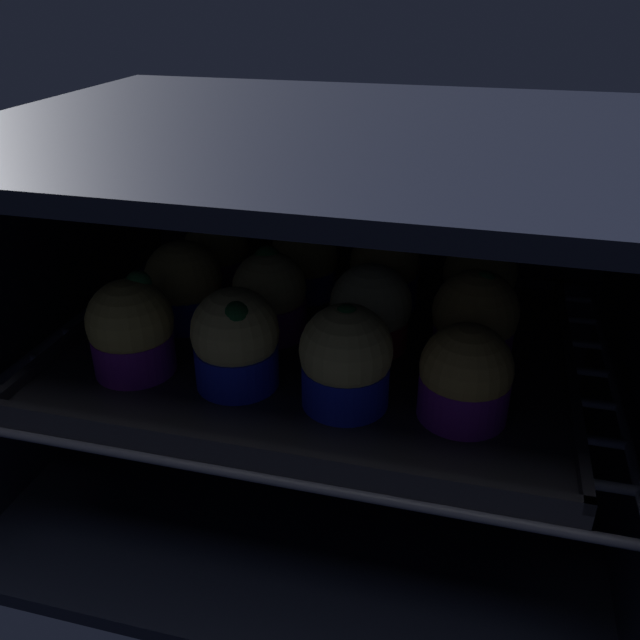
% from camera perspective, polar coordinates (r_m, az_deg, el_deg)
% --- Properties ---
extents(oven_cavity, '(0.59, 0.47, 0.37)m').
position_cam_1_polar(oven_cavity, '(0.67, 1.02, 1.53)').
color(oven_cavity, black).
rests_on(oven_cavity, ground).
extents(oven_rack, '(0.55, 0.42, 0.01)m').
position_cam_1_polar(oven_rack, '(0.65, 0.11, -2.73)').
color(oven_rack, '#444756').
rests_on(oven_rack, oven_cavity).
extents(baking_tray, '(0.46, 0.37, 0.02)m').
position_cam_1_polar(baking_tray, '(0.64, 0.00, -2.12)').
color(baking_tray, black).
rests_on(baking_tray, oven_rack).
extents(muffin_row0_col0, '(0.07, 0.07, 0.09)m').
position_cam_1_polar(muffin_row0_col0, '(0.60, -15.80, -0.82)').
color(muffin_row0_col0, '#7A238C').
rests_on(muffin_row0_col0, baking_tray).
extents(muffin_row0_col1, '(0.07, 0.07, 0.09)m').
position_cam_1_polar(muffin_row0_col1, '(0.56, -7.22, -1.80)').
color(muffin_row0_col1, '#1928B7').
rests_on(muffin_row0_col1, baking_tray).
extents(muffin_row0_col2, '(0.07, 0.07, 0.09)m').
position_cam_1_polar(muffin_row0_col2, '(0.53, 2.21, -3.42)').
color(muffin_row0_col2, '#1928B7').
rests_on(muffin_row0_col2, baking_tray).
extents(muffin_row0_col3, '(0.07, 0.07, 0.08)m').
position_cam_1_polar(muffin_row0_col3, '(0.53, 12.29, -4.83)').
color(muffin_row0_col3, '#7A238C').
rests_on(muffin_row0_col3, baking_tray).
extents(muffin_row1_col0, '(0.08, 0.08, 0.08)m').
position_cam_1_polar(muffin_row1_col0, '(0.67, -11.55, 2.88)').
color(muffin_row1_col0, '#1928B7').
rests_on(muffin_row1_col0, baking_tray).
extents(muffin_row1_col1, '(0.07, 0.07, 0.09)m').
position_cam_1_polar(muffin_row1_col1, '(0.64, -4.33, 2.00)').
color(muffin_row1_col1, '#7A238C').
rests_on(muffin_row1_col1, baking_tray).
extents(muffin_row1_col2, '(0.08, 0.08, 0.08)m').
position_cam_1_polar(muffin_row1_col2, '(0.62, 4.32, 0.80)').
color(muffin_row1_col2, red).
rests_on(muffin_row1_col2, baking_tray).
extents(muffin_row1_col3, '(0.08, 0.08, 0.09)m').
position_cam_1_polar(muffin_row1_col3, '(0.61, 13.06, -0.02)').
color(muffin_row1_col3, '#7A238C').
rests_on(muffin_row1_col3, baking_tray).
extents(muffin_row2_col0, '(0.07, 0.07, 0.08)m').
position_cam_1_polar(muffin_row2_col0, '(0.75, -8.82, 5.41)').
color(muffin_row2_col0, '#7A238C').
rests_on(muffin_row2_col0, baking_tray).
extents(muffin_row2_col1, '(0.07, 0.07, 0.08)m').
position_cam_1_polar(muffin_row2_col1, '(0.72, -1.41, 4.83)').
color(muffin_row2_col1, '#1928B7').
rests_on(muffin_row2_col1, baking_tray).
extents(muffin_row2_col2, '(0.07, 0.07, 0.08)m').
position_cam_1_polar(muffin_row2_col2, '(0.70, 5.53, 4.21)').
color(muffin_row2_col2, '#1928B7').
rests_on(muffin_row2_col2, baking_tray).
extents(muffin_row2_col3, '(0.07, 0.07, 0.08)m').
position_cam_1_polar(muffin_row2_col3, '(0.70, 13.43, 3.36)').
color(muffin_row2_col3, '#1928B7').
rests_on(muffin_row2_col3, baking_tray).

